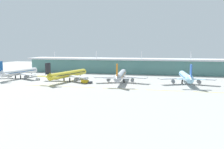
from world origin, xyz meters
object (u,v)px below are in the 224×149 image
Objects in this scene: airliner_near_middle at (68,74)px; pushback_tug at (90,82)px; airliner_far_middle at (186,77)px; airliner_center at (121,75)px; fuel_truck at (85,81)px; airliner_nearest at (19,72)px; baggage_cart at (38,79)px.

airliner_near_middle is 13.67× the size of pushback_tug.
airliner_far_middle is at bearing 11.11° from pushback_tug.
airliner_center reaches higher than fuel_truck.
airliner_center is at bearing -177.51° from airliner_far_middle.
airliner_nearest reaches higher than pushback_tug.
airliner_center is at bearing -1.79° from airliner_nearest.
fuel_truck is at bearing 178.34° from pushback_tug.
airliner_center is 28.59m from pushback_tug.
pushback_tug is at bearing -168.89° from airliner_far_middle.
airliner_near_middle is 23.21m from fuel_truck.
fuel_truck reaches higher than pushback_tug.
airliner_far_middle is 14.78× the size of baggage_cart.
airliner_far_middle reaches higher than baggage_cart.
airliner_nearest is at bearing 162.62° from baggage_cart.
airliner_nearest is 27.34m from baggage_cart.
airliner_far_middle is at bearing -0.30° from airliner_nearest.
airliner_nearest is at bearing 168.30° from pushback_tug.
baggage_cart is at bearing -17.38° from airliner_nearest.
airliner_near_middle is at bearing -175.80° from airliner_center.
airliner_nearest is at bearing 178.21° from airliner_center.
pushback_tug is at bearing -9.01° from baggage_cart.
airliner_nearest and airliner_far_middle have the same top height.
fuel_truck is (-86.30, -15.90, -4.18)m from airliner_far_middle.
airliner_near_middle reaches higher than fuel_truck.
airliner_near_middle and airliner_center have the same top height.
airliner_far_middle is 87.85m from fuel_truck.
fuel_truck is (20.64, -9.76, -4.19)m from airliner_near_middle.
baggage_cart is 51.96m from fuel_truck.
baggage_cart is (-137.51, -7.18, -5.18)m from airliner_far_middle.
fuel_truck is (51.21, -8.72, 1.00)m from baggage_cart.
airliner_nearest is 0.88× the size of airliner_near_middle.
airliner_far_middle is 83.36m from pushback_tug.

